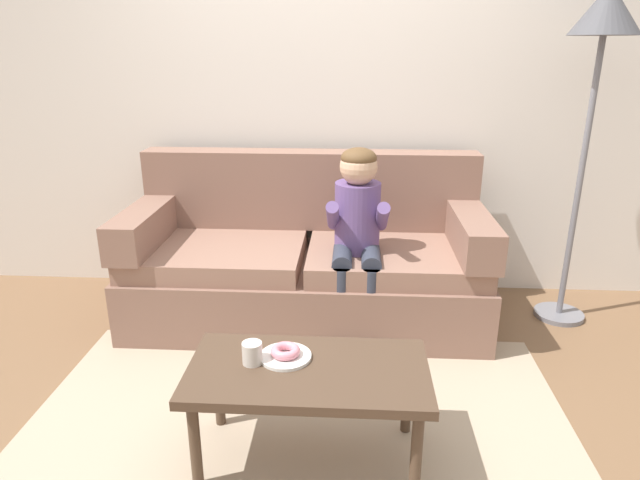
{
  "coord_description": "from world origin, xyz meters",
  "views": [
    {
      "loc": [
        0.23,
        -2.32,
        1.63
      ],
      "look_at": [
        0.06,
        0.45,
        0.65
      ],
      "focal_mm": 31.03,
      "sensor_mm": 36.0,
      "label": 1
    }
  ],
  "objects_px": {
    "donut": "(285,351)",
    "couch": "(307,263)",
    "floor_lamp": "(602,43)",
    "mug": "(252,353)",
    "coffee_table": "(308,379)",
    "person_child": "(357,226)"
  },
  "relations": [
    {
      "from": "donut",
      "to": "couch",
      "type": "bearing_deg",
      "value": 90.77
    },
    {
      "from": "coffee_table",
      "to": "person_child",
      "type": "xyz_separation_m",
      "value": [
        0.19,
        1.09,
        0.29
      ]
    },
    {
      "from": "couch",
      "to": "floor_lamp",
      "type": "bearing_deg",
      "value": 2.49
    },
    {
      "from": "donut",
      "to": "floor_lamp",
      "type": "distance_m",
      "value": 2.36
    },
    {
      "from": "couch",
      "to": "mug",
      "type": "relative_size",
      "value": 23.63
    },
    {
      "from": "coffee_table",
      "to": "donut",
      "type": "bearing_deg",
      "value": 145.43
    },
    {
      "from": "mug",
      "to": "donut",
      "type": "bearing_deg",
      "value": 19.58
    },
    {
      "from": "donut",
      "to": "floor_lamp",
      "type": "height_order",
      "value": "floor_lamp"
    },
    {
      "from": "donut",
      "to": "mug",
      "type": "bearing_deg",
      "value": -160.42
    },
    {
      "from": "couch",
      "to": "donut",
      "type": "height_order",
      "value": "couch"
    },
    {
      "from": "person_child",
      "to": "mug",
      "type": "relative_size",
      "value": 12.24
    },
    {
      "from": "couch",
      "to": "mug",
      "type": "distance_m",
      "value": 1.29
    },
    {
      "from": "coffee_table",
      "to": "person_child",
      "type": "height_order",
      "value": "person_child"
    },
    {
      "from": "coffee_table",
      "to": "floor_lamp",
      "type": "bearing_deg",
      "value": 42.78
    },
    {
      "from": "couch",
      "to": "donut",
      "type": "relative_size",
      "value": 17.72
    },
    {
      "from": "coffee_table",
      "to": "donut",
      "type": "distance_m",
      "value": 0.14
    },
    {
      "from": "person_child",
      "to": "couch",
      "type": "bearing_deg",
      "value": 144.96
    },
    {
      "from": "person_child",
      "to": "mug",
      "type": "height_order",
      "value": "person_child"
    },
    {
      "from": "couch",
      "to": "mug",
      "type": "xyz_separation_m",
      "value": [
        -0.11,
        -1.28,
        0.13
      ]
    },
    {
      "from": "coffee_table",
      "to": "mug",
      "type": "distance_m",
      "value": 0.24
    },
    {
      "from": "couch",
      "to": "donut",
      "type": "distance_m",
      "value": 1.24
    },
    {
      "from": "mug",
      "to": "floor_lamp",
      "type": "xyz_separation_m",
      "value": [
        1.71,
        1.35,
        1.16
      ]
    }
  ]
}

